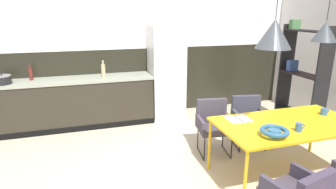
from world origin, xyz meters
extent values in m
plane|color=#C0AE94|center=(0.00, 0.00, 0.00)|extent=(8.56, 8.56, 0.00)
cube|color=black|center=(0.00, 2.78, 0.67)|extent=(6.58, 0.12, 1.35)
cube|color=silver|center=(0.00, 2.78, 2.02)|extent=(6.58, 0.12, 1.35)
cube|color=#2C281F|center=(-1.53, 2.42, 0.43)|extent=(3.23, 0.60, 0.85)
cube|color=gray|center=(-1.53, 2.42, 0.87)|extent=(3.26, 0.63, 0.04)
cube|color=black|center=(-1.53, 2.11, 0.05)|extent=(3.23, 0.01, 0.10)
cube|color=silver|center=(0.43, 2.42, 0.90)|extent=(0.63, 0.60, 1.80)
cube|color=gold|center=(1.23, -0.10, 0.72)|extent=(1.75, 0.94, 0.03)
cylinder|color=gold|center=(0.40, 0.33, 0.35)|extent=(0.04, 0.04, 0.70)
cylinder|color=gold|center=(2.07, 0.33, 0.35)|extent=(0.04, 0.04, 0.70)
cylinder|color=gold|center=(0.40, -0.53, 0.35)|extent=(0.04, 0.04, 0.70)
cube|color=#3D3742|center=(1.28, 0.77, 0.40)|extent=(0.56, 0.55, 0.06)
cube|color=#383845|center=(1.32, 0.97, 0.60)|extent=(0.46, 0.17, 0.34)
cube|color=#413B42|center=(1.50, 0.73, 0.50)|extent=(0.13, 0.42, 0.14)
cube|color=#3B3B45|center=(1.06, 0.81, 0.50)|extent=(0.13, 0.42, 0.14)
cylinder|color=black|center=(1.44, 0.54, 0.18)|extent=(0.02, 0.02, 0.37)
cylinder|color=black|center=(1.05, 0.62, 0.18)|extent=(0.02, 0.02, 0.37)
cylinder|color=black|center=(1.51, 0.92, 0.18)|extent=(0.02, 0.02, 0.37)
cylinder|color=black|center=(1.12, 1.00, 0.18)|extent=(0.02, 0.02, 0.37)
cylinder|color=black|center=(1.48, 0.73, 0.01)|extent=(0.10, 0.41, 0.02)
cylinder|color=black|center=(1.08, 0.81, 0.01)|extent=(0.10, 0.41, 0.02)
cube|color=#3D3742|center=(0.66, 0.70, 0.40)|extent=(0.54, 0.53, 0.06)
cube|color=#3F3943|center=(0.69, 0.90, 0.61)|extent=(0.46, 0.15, 0.36)
cube|color=#3E3945|center=(0.87, 0.67, 0.50)|extent=(0.11, 0.42, 0.14)
cube|color=#403946|center=(0.44, 0.73, 0.50)|extent=(0.11, 0.42, 0.14)
cylinder|color=black|center=(0.82, 0.48, 0.18)|extent=(0.02, 0.02, 0.37)
cylinder|color=black|center=(0.43, 0.54, 0.18)|extent=(0.02, 0.02, 0.37)
cylinder|color=black|center=(0.88, 0.86, 0.18)|extent=(0.02, 0.02, 0.37)
cylinder|color=black|center=(0.49, 0.92, 0.18)|extent=(0.02, 0.02, 0.37)
cylinder|color=black|center=(0.85, 0.67, 0.01)|extent=(0.08, 0.41, 0.02)
cylinder|color=black|center=(0.46, 0.73, 0.01)|extent=(0.08, 0.41, 0.02)
cube|color=#3A3345|center=(0.88, -0.86, 0.50)|extent=(0.14, 0.42, 0.14)
cylinder|color=#33607F|center=(0.81, -0.38, 0.77)|extent=(0.14, 0.14, 0.08)
torus|color=#2B5A80|center=(0.81, -0.38, 0.80)|extent=(0.31, 0.31, 0.05)
cube|color=white|center=(0.63, 0.17, 0.74)|extent=(0.14, 0.24, 0.01)
cube|color=white|center=(0.78, 0.17, 0.74)|extent=(0.14, 0.24, 0.01)
cube|color=#262628|center=(0.70, 0.17, 0.75)|extent=(0.01, 0.24, 0.00)
cylinder|color=#335B93|center=(1.87, 0.00, 0.77)|extent=(0.09, 0.09, 0.08)
torus|color=#335B93|center=(1.92, 0.00, 0.78)|extent=(0.06, 0.01, 0.06)
cylinder|color=#335B93|center=(1.16, -0.34, 0.78)|extent=(0.07, 0.07, 0.10)
torus|color=#335B93|center=(1.21, -0.34, 0.79)|extent=(0.07, 0.01, 0.07)
cylinder|color=black|center=(-2.40, 2.35, 0.96)|extent=(0.27, 0.27, 0.13)
cylinder|color=gray|center=(-2.40, 2.35, 1.03)|extent=(0.28, 0.28, 0.01)
sphere|color=black|center=(-2.40, 2.35, 1.05)|extent=(0.02, 0.02, 0.02)
cylinder|color=tan|center=(-0.77, 2.37, 1.01)|extent=(0.07, 0.07, 0.24)
cylinder|color=tan|center=(-0.77, 2.37, 1.17)|extent=(0.03, 0.03, 0.07)
cylinder|color=maroon|center=(-2.00, 2.52, 0.99)|extent=(0.06, 0.06, 0.20)
cylinder|color=maroon|center=(-2.00, 2.52, 1.13)|extent=(0.02, 0.02, 0.07)
cube|color=black|center=(2.55, 1.61, 0.91)|extent=(0.30, 0.03, 1.83)
cube|color=black|center=(2.55, 0.74, 0.91)|extent=(0.30, 0.03, 1.83)
cube|color=black|center=(2.55, 1.18, 0.25)|extent=(0.30, 0.85, 0.02)
cube|color=#334C8C|center=(2.55, 1.01, 0.35)|extent=(0.18, 0.10, 0.17)
cube|color=black|center=(2.55, 1.18, 0.99)|extent=(0.30, 0.85, 0.02)
cube|color=#334C8C|center=(2.55, 1.46, 1.10)|extent=(0.18, 0.10, 0.19)
cube|color=black|center=(2.55, 1.18, 1.73)|extent=(0.30, 0.85, 0.02)
cube|color=#4C7F4C|center=(2.55, 1.52, 1.82)|extent=(0.18, 0.10, 0.16)
cone|color=#35393F|center=(0.88, -0.11, 1.80)|extent=(0.38, 0.38, 0.32)
cone|color=#35393F|center=(1.59, -0.09, 1.81)|extent=(0.28, 0.28, 0.23)
camera|label=1|loc=(-1.09, -2.69, 2.02)|focal=29.74mm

